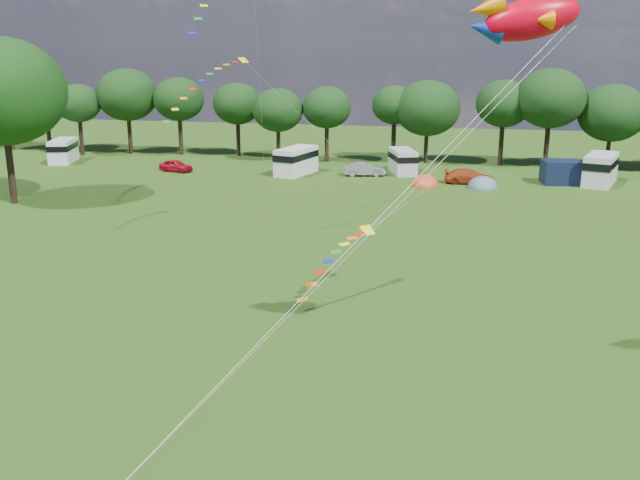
% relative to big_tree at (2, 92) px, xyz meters
% --- Properties ---
extents(ground_plane, '(180.00, 180.00, 0.00)m').
position_rel_big_tree_xyz_m(ground_plane, '(30.00, -28.00, -9.02)').
color(ground_plane, black).
rests_on(ground_plane, ground).
extents(tree_line, '(102.98, 10.98, 10.27)m').
position_rel_big_tree_xyz_m(tree_line, '(35.30, 26.99, -2.67)').
color(tree_line, black).
rests_on(tree_line, ground).
extents(big_tree, '(10.00, 10.00, 13.28)m').
position_rel_big_tree_xyz_m(big_tree, '(0.00, 0.00, 0.00)').
color(big_tree, black).
rests_on(big_tree, ground).
extents(car_a, '(3.90, 2.31, 1.22)m').
position_rel_big_tree_xyz_m(car_a, '(7.08, 16.74, -8.41)').
color(car_a, '#B30C21').
rests_on(car_a, ground).
extents(car_b, '(4.00, 2.20, 1.34)m').
position_rel_big_tree_xyz_m(car_b, '(26.31, 18.37, -8.35)').
color(car_b, gray).
rests_on(car_b, ground).
extents(car_c, '(4.66, 2.30, 1.35)m').
position_rel_big_tree_xyz_m(car_c, '(36.54, 16.44, -8.34)').
color(car_c, '#B53E19').
rests_on(car_c, ground).
extents(campervan_a, '(3.55, 5.52, 2.50)m').
position_rel_big_tree_xyz_m(campervan_a, '(-7.43, 19.76, -7.67)').
color(campervan_a, silver).
rests_on(campervan_a, ground).
extents(campervan_b, '(3.61, 5.85, 2.67)m').
position_rel_big_tree_xyz_m(campervan_b, '(19.48, 17.87, -7.59)').
color(campervan_b, silver).
rests_on(campervan_b, ground).
extents(campervan_c, '(3.51, 5.32, 2.41)m').
position_rel_big_tree_xyz_m(campervan_c, '(29.86, 20.63, -7.72)').
color(campervan_c, '#BCBCBF').
rests_on(campervan_c, ground).
extents(campervan_d, '(3.99, 6.18, 2.81)m').
position_rel_big_tree_xyz_m(campervan_d, '(48.40, 18.59, -7.51)').
color(campervan_d, silver).
rests_on(campervan_d, ground).
extents(tent_orange, '(2.61, 2.86, 2.04)m').
position_rel_big_tree_xyz_m(tent_orange, '(32.56, 14.50, -9.00)').
color(tent_orange, '#C6421F').
rests_on(tent_orange, ground).
extents(tent_greyblue, '(2.90, 3.18, 2.16)m').
position_rel_big_tree_xyz_m(tent_greyblue, '(37.77, 14.47, -9.00)').
color(tent_greyblue, slate).
rests_on(tent_greyblue, ground).
extents(awning_navy, '(3.81, 3.26, 2.17)m').
position_rel_big_tree_xyz_m(awning_navy, '(44.93, 18.21, -7.93)').
color(awning_navy, black).
rests_on(awning_navy, ground).
extents(fish_kite, '(4.00, 2.01, 2.09)m').
position_rel_big_tree_xyz_m(fish_kite, '(37.99, -25.43, 4.49)').
color(fish_kite, red).
rests_on(fish_kite, ground).
extents(streamer_kite_b, '(4.18, 4.66, 3.78)m').
position_rel_big_tree_xyz_m(streamer_kite_b, '(20.59, -8.03, 1.57)').
color(streamer_kite_b, '#EDEC08').
rests_on(streamer_kite_b, ground).
extents(streamer_kite_c, '(3.25, 5.04, 2.83)m').
position_rel_big_tree_xyz_m(streamer_kite_c, '(30.37, -16.30, -6.62)').
color(streamer_kite_c, '#F3FF05').
rests_on(streamer_kite_c, ground).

